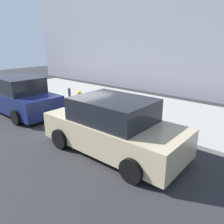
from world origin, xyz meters
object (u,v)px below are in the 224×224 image
suitcase_teal_6 (99,103)px  suitcase_black_4 (114,106)px  suitcase_silver_3 (124,109)px  suitcase_olive_7 (90,104)px  parked_car_navy_1 (19,96)px  suitcase_olive_0 (155,118)px  suitcase_navy_1 (144,114)px  suitcase_red_2 (134,112)px  parked_car_beige_0 (113,127)px  fire_hydrant (80,98)px  suitcase_maroon_5 (105,106)px  bollard_post (70,96)px

suitcase_teal_6 → suitcase_black_4: bearing=178.7°
suitcase_silver_3 → suitcase_olive_7: 1.99m
suitcase_silver_3 → parked_car_navy_1: parked_car_navy_1 is taller
suitcase_silver_3 → suitcase_olive_7: size_ratio=1.05×
suitcase_olive_0 → suitcase_navy_1: (0.49, 0.06, 0.05)m
suitcase_black_4 → parked_car_navy_1: parked_car_navy_1 is taller
suitcase_olive_0 → suitcase_olive_7: size_ratio=1.19×
suitcase_red_2 → suitcase_olive_0: bearing=-179.6°
parked_car_beige_0 → fire_hydrant: bearing=-28.8°
suitcase_maroon_5 → parked_car_navy_1: (3.35, 2.34, 0.35)m
fire_hydrant → suitcase_olive_7: bearing=175.1°
suitcase_red_2 → parked_car_beige_0: parked_car_beige_0 is taller
fire_hydrant → parked_car_beige_0: parked_car_beige_0 is taller
suitcase_olive_7 → fire_hydrant: fire_hydrant is taller
fire_hydrant → suitcase_olive_0: bearing=-179.7°
suitcase_maroon_5 → suitcase_olive_7: 0.93m
suitcase_red_2 → suitcase_maroon_5: suitcase_red_2 is taller
suitcase_maroon_5 → suitcase_olive_7: suitcase_maroon_5 is taller
suitcase_maroon_5 → parked_car_beige_0: bearing=137.0°
suitcase_olive_7 → parked_car_navy_1: parked_car_navy_1 is taller
suitcase_red_2 → fire_hydrant: (3.39, 0.01, 0.06)m
suitcase_teal_6 → suitcase_olive_7: (0.47, 0.14, -0.11)m
suitcase_navy_1 → bollard_post: (4.52, 0.11, 0.03)m
parked_car_beige_0 → suitcase_red_2: bearing=-69.4°
bollard_post → parked_car_beige_0: 5.37m
parked_car_beige_0 → suitcase_olive_7: bearing=-33.5°
suitcase_black_4 → fire_hydrant: (2.27, 0.05, 0.03)m
suitcase_olive_0 → fire_hydrant: size_ratio=1.17×
suitcase_red_2 → suitcase_black_4: bearing=-1.8°
suitcase_olive_0 → suitcase_maroon_5: size_ratio=1.05×
suitcase_teal_6 → parked_car_navy_1: (2.90, 2.42, 0.29)m
suitcase_olive_0 → suitcase_olive_7: bearing=1.5°
suitcase_olive_0 → suitcase_silver_3: (1.57, -0.05, 0.03)m
suitcase_black_4 → suitcase_maroon_5: size_ratio=1.22×
suitcase_olive_0 → bollard_post: suitcase_olive_0 is taller
suitcase_red_2 → parked_car_beige_0: (-0.89, 2.36, 0.30)m
fire_hydrant → bollard_post: bearing=13.7°
suitcase_silver_3 → suitcase_black_4: (0.55, 0.02, 0.01)m
fire_hydrant → parked_car_beige_0: bearing=151.2°
suitcase_maroon_5 → suitcase_navy_1: bearing=179.1°
suitcase_black_4 → fire_hydrant: suitcase_black_4 is taller
suitcase_olive_7 → suitcase_silver_3: bearing=-175.9°
suitcase_silver_3 → bollard_post: bearing=3.7°
suitcase_navy_1 → suitcase_maroon_5: suitcase_navy_1 is taller
suitcase_navy_1 → suitcase_silver_3: (1.08, -0.11, -0.02)m
suitcase_navy_1 → suitcase_black_4: 1.64m
suitcase_navy_1 → parked_car_beige_0: (-0.38, 2.31, 0.26)m
suitcase_black_4 → suitcase_teal_6: size_ratio=1.09×
suitcase_silver_3 → suitcase_teal_6: suitcase_teal_6 is taller
suitcase_teal_6 → suitcase_olive_7: suitcase_teal_6 is taller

